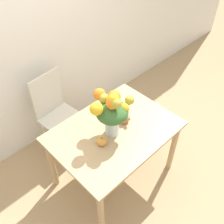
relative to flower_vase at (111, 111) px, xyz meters
name	(u,v)px	position (x,y,z in m)	size (l,w,h in m)	color
ground_plane	(114,174)	(0.04, 0.00, -1.04)	(12.00, 12.00, 0.00)	tan
wall_back	(38,34)	(0.04, 1.11, 0.31)	(8.00, 0.06, 2.70)	white
dining_table	(114,138)	(0.04, 0.00, -0.39)	(1.19, 0.87, 0.76)	tan
flower_vase	(111,111)	(0.00, 0.00, 0.00)	(0.41, 0.36, 0.49)	silver
pumpkin	(102,141)	(-0.16, -0.04, -0.24)	(0.09, 0.09, 0.09)	gold
turkey_figurine	(124,117)	(0.19, 0.03, -0.23)	(0.12, 0.16, 0.10)	#A87A4C
dining_chair_near_window	(57,113)	(-0.09, 0.81, -0.52)	(0.46, 0.46, 1.00)	silver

